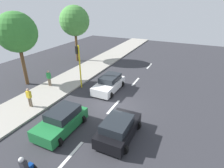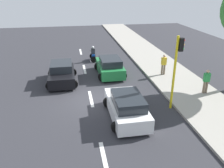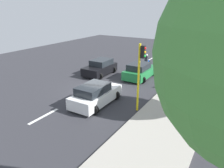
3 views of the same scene
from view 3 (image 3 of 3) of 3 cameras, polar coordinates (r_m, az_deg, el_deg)
ground_plane at (r=18.67m, az=-3.90°, el=-1.09°), size 40.00×60.00×0.10m
sidewalk at (r=15.98m, az=17.29°, el=-5.27°), size 4.00×60.00×0.15m
lane_stripe_north at (r=14.59m, az=-17.57°, el=-8.11°), size 0.20×2.40×0.01m
lane_stripe_mid at (r=18.65m, az=-3.91°, el=-0.93°), size 0.20×2.40×0.01m
lane_stripe_south at (r=23.55m, az=4.44°, el=3.54°), size 0.20×2.40×0.01m
lane_stripe_far_south at (r=28.87m, az=9.85°, el=6.39°), size 0.20×2.40×0.01m
car_black at (r=22.07m, az=-3.14°, el=4.34°), size 2.34×3.85×1.52m
car_green at (r=21.04m, az=7.33°, el=3.42°), size 2.34×4.03×1.52m
car_white at (r=15.33m, az=-4.41°, el=-2.86°), size 2.27×4.23×1.52m
motorcycle at (r=25.10m, az=9.13°, el=5.88°), size 0.60×1.30×1.53m
pedestrian_near_signal at (r=18.64m, az=18.07°, el=1.52°), size 0.40×0.24×1.69m
pedestrian_by_tree at (r=14.74m, az=20.02°, el=-3.57°), size 0.40×0.24×1.69m
traffic_light_corner at (r=13.68m, az=7.49°, el=4.05°), size 0.49×0.24×4.50m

